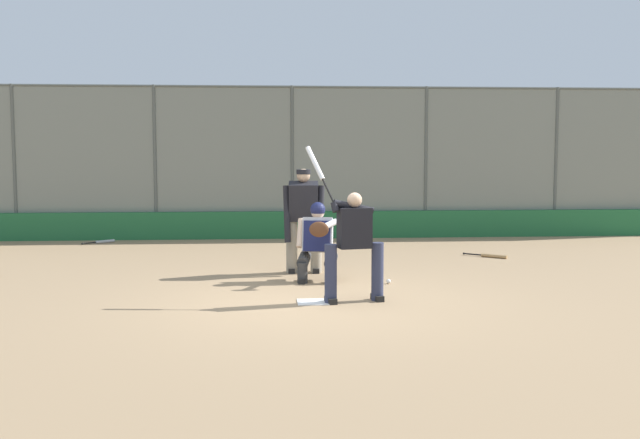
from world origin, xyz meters
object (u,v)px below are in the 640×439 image
umpire_home (304,217)px  spare_bat_by_padding (491,256)px  baseball_loose (389,281)px  batter_at_plate (353,242)px  catcher_behind_plate (317,241)px  spare_bat_near_backstop (102,242)px

umpire_home → spare_bat_by_padding: size_ratio=2.42×
baseball_loose → umpire_home: bearing=-41.7°
batter_at_plate → baseball_loose: bearing=-129.5°
spare_bat_by_padding → batter_at_plate: bearing=-88.3°
catcher_behind_plate → spare_bat_near_backstop: (4.47, -5.24, -0.62)m
batter_at_plate → spare_bat_by_padding: (-3.17, -4.04, -0.79)m
batter_at_plate → spare_bat_by_padding: bearing=-139.6°
baseball_loose → batter_at_plate: bearing=61.9°
batter_at_plate → baseball_loose: (-0.72, -1.34, -0.79)m
umpire_home → spare_bat_near_backstop: size_ratio=2.80×
spare_bat_by_padding → baseball_loose: bearing=-92.5°
catcher_behind_plate → spare_bat_by_padding: catcher_behind_plate is taller
baseball_loose → spare_bat_by_padding: bearing=-132.3°
catcher_behind_plate → baseball_loose: 1.29m
catcher_behind_plate → spare_bat_near_backstop: size_ratio=2.00×
batter_at_plate → umpire_home: (0.55, -2.47, 0.13)m
catcher_behind_plate → spare_bat_by_padding: bearing=-136.3°
spare_bat_near_backstop → spare_bat_by_padding: same height
batter_at_plate → spare_bat_near_backstop: (4.86, -6.89, -0.79)m
catcher_behind_plate → batter_at_plate: bearing=112.8°
spare_bat_near_backstop → spare_bat_by_padding: size_ratio=0.86×
batter_at_plate → umpire_home: bearing=-88.8°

